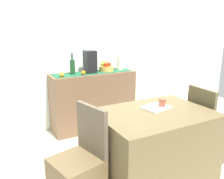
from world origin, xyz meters
TOP-DOWN VIEW (x-y plane):
  - ground_plane at (0.00, 0.00)m, footprint 6.40×6.40m
  - room_wall_rear at (0.00, 1.18)m, footprint 6.40×0.06m
  - sideboard_console at (-0.04, 0.92)m, footprint 1.30×0.42m
  - table_runner at (-0.04, 0.92)m, footprint 1.22×0.32m
  - fruit_bowl at (0.18, 0.92)m, footprint 0.22×0.22m
  - apple_left at (0.13, 0.94)m, footprint 0.07×0.07m
  - apple_front at (0.21, 0.89)m, footprint 0.07×0.07m
  - apple_rear at (0.19, 0.98)m, footprint 0.08×0.08m
  - apple_center at (0.15, 0.87)m, footprint 0.07×0.07m
  - wine_bottle at (-0.37, 0.92)m, footprint 0.07×0.07m
  - coffee_maker at (-0.09, 0.92)m, footprint 0.16×0.18m
  - ceramic_vase at (0.43, 0.92)m, footprint 0.10×0.10m
  - orange_loose_far at (-0.56, 0.82)m, footprint 0.07×0.07m
  - orange_loose_end at (-0.24, 0.82)m, footprint 0.07×0.07m
  - dining_table at (-0.03, -0.58)m, footprint 1.13×0.82m
  - open_book at (0.05, -0.50)m, footprint 0.32×0.26m
  - coffee_cup at (0.11, -0.52)m, footprint 0.07×0.07m
  - chair_near_window at (-0.86, -0.58)m, footprint 0.48×0.48m
  - chair_by_corner at (0.80, -0.58)m, footprint 0.42×0.42m

SIDE VIEW (x-z plane):
  - ground_plane at x=0.00m, z-range -0.02..0.00m
  - chair_near_window at x=-0.86m, z-range -0.18..0.72m
  - chair_by_corner at x=0.80m, z-range -0.18..0.72m
  - dining_table at x=-0.03m, z-range 0.00..0.74m
  - sideboard_console at x=-0.04m, z-range 0.00..0.89m
  - open_book at x=0.05m, z-range 0.74..0.76m
  - coffee_cup at x=0.11m, z-range 0.74..0.84m
  - table_runner at x=-0.04m, z-range 0.89..0.90m
  - orange_loose_end at x=-0.24m, z-range 0.89..0.96m
  - orange_loose_far at x=-0.56m, z-range 0.89..0.96m
  - fruit_bowl at x=0.18m, z-range 0.90..0.98m
  - ceramic_vase at x=0.43m, z-range 0.89..1.11m
  - wine_bottle at x=-0.37m, z-range 0.85..1.16m
  - apple_left at x=0.13m, z-range 0.98..1.04m
  - apple_center at x=0.15m, z-range 0.98..1.04m
  - apple_front at x=0.21m, z-range 0.98..1.05m
  - apple_rear at x=0.19m, z-range 0.98..1.05m
  - coffee_maker at x=-0.09m, z-range 0.89..1.23m
  - room_wall_rear at x=0.00m, z-range 0.00..2.70m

